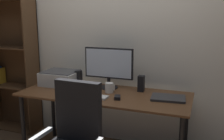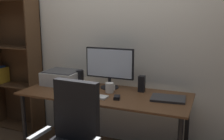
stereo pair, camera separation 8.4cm
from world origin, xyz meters
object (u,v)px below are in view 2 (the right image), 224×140
at_px(monitor, 109,65).
at_px(keyboard, 93,96).
at_px(speaker_right, 142,84).
at_px(coffee_mug, 110,88).
at_px(printer, 62,77).
at_px(speaker_left, 80,78).
at_px(mouse, 117,97).
at_px(laptop, 168,99).
at_px(bookshelf, 15,67).
at_px(desk, 104,100).

distance_m(monitor, keyboard, 0.44).
distance_m(keyboard, speaker_right, 0.53).
bearing_deg(keyboard, coffee_mug, 68.30).
bearing_deg(printer, speaker_left, 13.74).
bearing_deg(coffee_mug, keyboard, -114.35).
bearing_deg(speaker_right, speaker_left, 180.00).
bearing_deg(speaker_right, monitor, 178.77).
height_order(mouse, laptop, mouse).
height_order(keyboard, laptop, laptop).
relative_size(mouse, printer, 0.24).
bearing_deg(monitor, bookshelf, 174.38).
height_order(monitor, speaker_left, monitor).
xyz_separation_m(monitor, speaker_right, (0.37, -0.01, -0.17)).
bearing_deg(bookshelf, laptop, -8.32).
relative_size(laptop, bookshelf, 0.19).
xyz_separation_m(monitor, printer, (-0.57, -0.06, -0.17)).
distance_m(keyboard, speaker_left, 0.50).
relative_size(monitor, keyboard, 1.89).
bearing_deg(mouse, monitor, 107.04).
xyz_separation_m(speaker_left, printer, (-0.20, -0.05, -0.00)).
relative_size(desk, speaker_left, 10.29).
distance_m(monitor, laptop, 0.74).
distance_m(keyboard, coffee_mug, 0.22).
relative_size(monitor, laptop, 1.71).
height_order(speaker_left, printer, speaker_left).
height_order(coffee_mug, laptop, coffee_mug).
bearing_deg(printer, bookshelf, 167.06).
relative_size(speaker_right, printer, 0.43).
bearing_deg(mouse, bookshelf, 148.21).
bearing_deg(speaker_right, coffee_mug, -152.98).
relative_size(keyboard, printer, 0.72).
bearing_deg(printer, mouse, -19.44).
height_order(monitor, speaker_right, monitor).
bearing_deg(printer, desk, -13.92).
bearing_deg(mouse, keyboard, 170.32).
xyz_separation_m(desk, keyboard, (-0.05, -0.16, 0.09)).
relative_size(desk, monitor, 3.19).
height_order(laptop, printer, printer).
bearing_deg(monitor, speaker_left, -178.77).
bearing_deg(desk, speaker_left, 153.33).
bearing_deg(mouse, coffee_mug, 114.53).
xyz_separation_m(speaker_right, bookshelf, (-1.81, 0.15, 0.02)).
distance_m(desk, printer, 0.64).
relative_size(desk, keyboard, 6.03).
distance_m(desk, bookshelf, 1.52).
relative_size(coffee_mug, laptop, 0.32).
bearing_deg(mouse, printer, 144.85).
xyz_separation_m(monitor, bookshelf, (-1.44, 0.14, -0.15)).
height_order(desk, speaker_left, speaker_left).
bearing_deg(printer, coffee_mug, -9.14).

